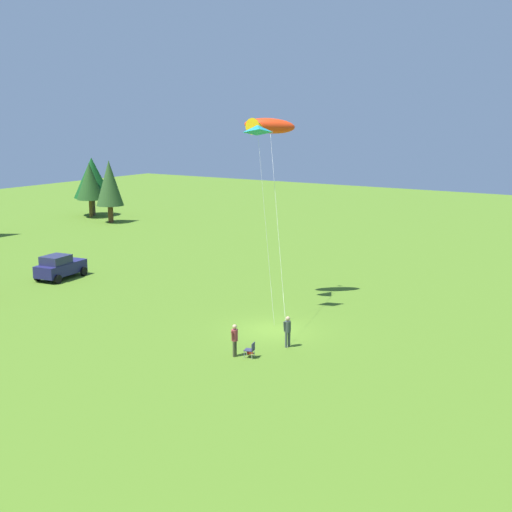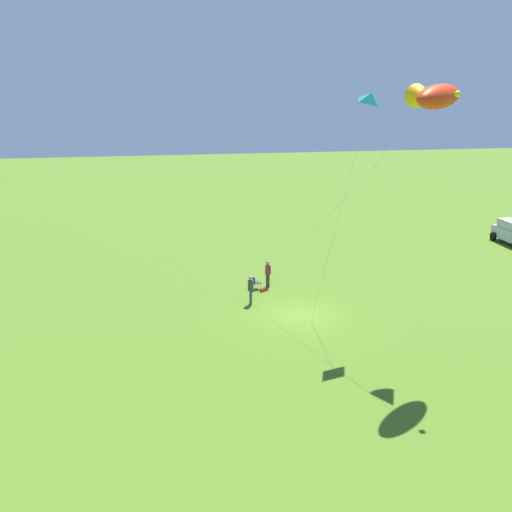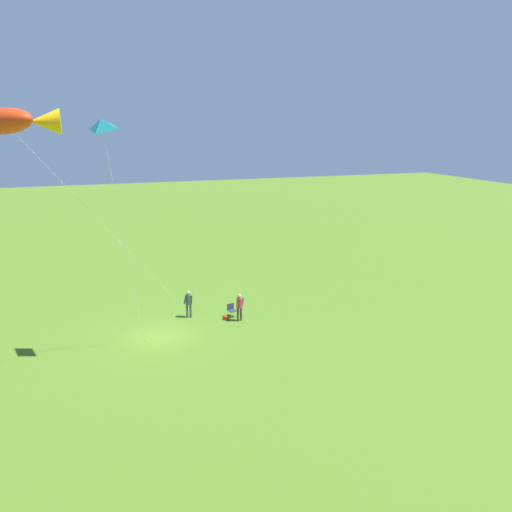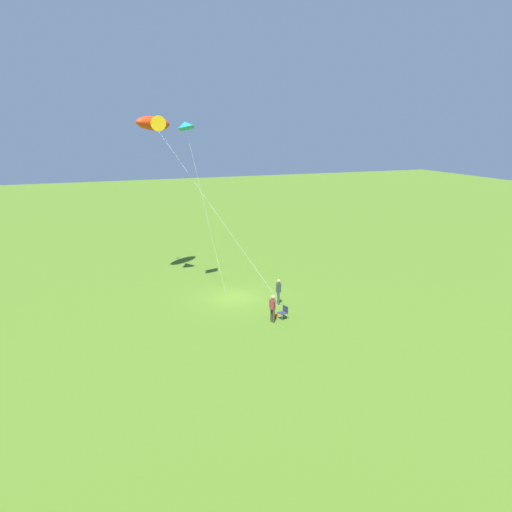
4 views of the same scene
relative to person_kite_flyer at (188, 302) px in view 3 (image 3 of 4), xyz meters
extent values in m
plane|color=#4B701E|center=(2.20, 2.29, -1.02)|extent=(160.00, 160.00, 0.00)
cylinder|color=#3E4845|center=(-0.11, 0.03, -0.60)|extent=(0.14, 0.14, 0.85)
cylinder|color=#3E4845|center=(0.10, -0.04, -0.60)|extent=(0.14, 0.14, 0.85)
cylinder|color=#36433C|center=(0.00, 0.00, 0.14)|extent=(0.42, 0.42, 0.62)
sphere|color=tan|center=(0.00, 0.00, 0.60)|extent=(0.24, 0.24, 0.24)
cylinder|color=#36433C|center=(-0.18, 0.11, 0.17)|extent=(0.15, 0.12, 0.56)
cylinder|color=#36433C|center=(0.21, 0.00, 0.17)|extent=(0.21, 0.14, 0.56)
cube|color=#2D2E4D|center=(-2.59, 0.82, -0.60)|extent=(0.59, 0.59, 0.04)
cube|color=#2D2E4D|center=(-2.53, 0.61, -0.40)|extent=(0.47, 0.16, 0.40)
cylinder|color=#A5A8AD|center=(-2.85, 0.97, -0.81)|extent=(0.03, 0.03, 0.42)
cylinder|color=#A5A8AD|center=(-2.44, 1.08, -0.81)|extent=(0.03, 0.03, 0.42)
cylinder|color=#A5A8AD|center=(-2.74, 0.57, -0.81)|extent=(0.03, 0.03, 0.42)
cylinder|color=#A5A8AD|center=(-2.33, 0.68, -0.81)|extent=(0.03, 0.03, 0.42)
cylinder|color=#3F4028|center=(-2.92, 1.57, -0.60)|extent=(0.14, 0.14, 0.85)
cylinder|color=#3F4028|center=(-2.71, 1.62, -0.60)|extent=(0.14, 0.14, 0.85)
cylinder|color=#933437|center=(-2.82, 1.60, 0.14)|extent=(0.41, 0.41, 0.62)
sphere|color=tan|center=(-2.82, 1.60, 0.60)|extent=(0.24, 0.24, 0.24)
cylinder|color=#933437|center=(-3.03, 1.60, 0.17)|extent=(0.22, 0.14, 0.56)
cylinder|color=#933437|center=(-2.64, 1.70, 0.17)|extent=(0.13, 0.11, 0.55)
cube|color=red|center=(-2.07, 1.12, -0.91)|extent=(0.37, 0.39, 0.22)
ellipsoid|color=red|center=(8.40, 6.39, 10.77)|extent=(3.11, 3.41, 1.22)
cone|color=yellow|center=(6.87, 6.39, 10.77)|extent=(1.19, 1.06, 1.06)
cylinder|color=silver|center=(4.11, 3.14, 4.88)|extent=(8.60, 6.51, 11.80)
cylinder|color=#4C3823|center=(-0.19, -0.11, -1.02)|extent=(0.04, 0.04, 0.01)
pyramid|color=teal|center=(4.64, 4.94, 10.66)|extent=(1.57, 1.61, 0.73)
cylinder|color=silver|center=(3.83, 3.81, 4.71)|extent=(1.51, 2.17, 11.46)
cylinder|color=#4C3823|center=(3.08, 2.73, -1.02)|extent=(0.04, 0.04, 0.01)
camera|label=1|loc=(-32.42, -18.78, 11.65)|focal=50.00mm
camera|label=2|loc=(32.08, -5.80, 11.25)|focal=42.00mm
camera|label=3|loc=(5.73, 28.95, 10.62)|focal=35.00mm
camera|label=4|loc=(-29.10, 12.64, 10.70)|focal=35.00mm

